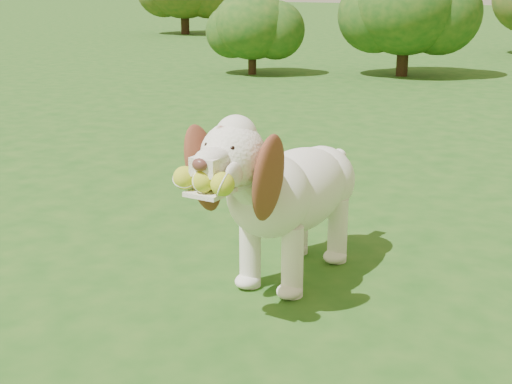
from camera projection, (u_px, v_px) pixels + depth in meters
The scene contains 4 objects.
ground at pixel (283, 318), 2.97m from camera, with size 80.00×80.00×0.00m, color #1C4E16.
dog at pixel (286, 188), 3.22m from camera, with size 0.46×1.31×0.85m.
shrub_a at pixel (252, 26), 10.46m from camera, with size 1.17×1.17×1.21m.
shrub_b at pixel (405, 6), 10.17m from camera, with size 1.63×1.63×1.69m.
Camera 1 is at (1.19, -2.42, 1.35)m, focal length 50.00 mm.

